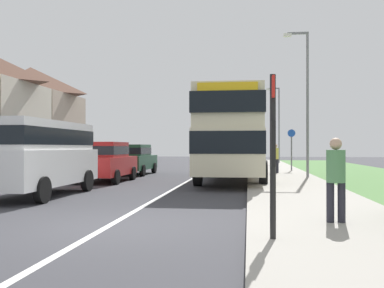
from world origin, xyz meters
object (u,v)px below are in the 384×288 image
at_px(cycle_route_sign, 291,148).
at_px(street_lamp_mid, 305,94).
at_px(double_decker_bus, 233,133).
at_px(bus_stop_sign, 273,145).
at_px(parked_car_red, 105,160).
at_px(pedestrian_walking_away, 275,157).
at_px(street_lamp_far, 278,120).
at_px(parked_car_dark_green, 132,158).
at_px(pedestrian_at_stop, 336,176).
at_px(parked_van_white, 38,152).

xyz_separation_m(cycle_route_sign, street_lamp_mid, (0.10, -5.39, 2.50)).
xyz_separation_m(double_decker_bus, street_lamp_mid, (3.27, 0.85, 1.79)).
bearing_deg(bus_stop_sign, parked_car_red, 119.41).
bearing_deg(double_decker_bus, pedestrian_walking_away, 62.54).
distance_m(parked_car_red, bus_stop_sign, 13.19).
distance_m(pedestrian_walking_away, street_lamp_far, 15.81).
distance_m(double_decker_bus, cycle_route_sign, 7.04).
height_order(double_decker_bus, cycle_route_sign, double_decker_bus).
relative_size(parked_car_dark_green, street_lamp_far, 0.66).
bearing_deg(street_lamp_mid, pedestrian_at_stop, -94.59).
bearing_deg(pedestrian_walking_away, parked_car_red, -143.14).
xyz_separation_m(bus_stop_sign, street_lamp_far, (2.20, 32.63, 2.35)).
bearing_deg(street_lamp_far, parked_van_white, -108.54).
distance_m(pedestrian_at_stop, bus_stop_sign, 2.09).
bearing_deg(street_lamp_far, pedestrian_walking_away, -94.18).
bearing_deg(parked_car_dark_green, pedestrian_walking_away, 4.65).
bearing_deg(pedestrian_walking_away, parked_van_white, -124.96).
bearing_deg(pedestrian_walking_away, street_lamp_far, 85.82).
distance_m(parked_van_white, pedestrian_walking_away, 13.63).
relative_size(parked_car_dark_green, pedestrian_at_stop, 2.64).
relative_size(parked_car_red, street_lamp_far, 0.61).
xyz_separation_m(bus_stop_sign, street_lamp_mid, (2.21, 13.90, 2.39)).
distance_m(parked_van_white, parked_car_red, 5.54).
height_order(parked_van_white, street_lamp_far, street_lamp_far).
relative_size(parked_van_white, street_lamp_far, 0.79).
height_order(bus_stop_sign, street_lamp_mid, street_lamp_mid).
bearing_deg(double_decker_bus, parked_van_white, -128.75).
relative_size(parked_car_red, pedestrian_walking_away, 2.46).
distance_m(pedestrian_at_stop, street_lamp_mid, 12.70).
bearing_deg(pedestrian_at_stop, double_decker_bus, 101.26).
height_order(double_decker_bus, parked_car_red, double_decker_bus).
bearing_deg(parked_car_dark_green, street_lamp_mid, -16.45).
distance_m(bus_stop_sign, street_lamp_far, 32.79).
xyz_separation_m(parked_van_white, parked_car_dark_green, (0.13, 10.54, -0.45)).
xyz_separation_m(double_decker_bus, parked_car_dark_green, (-5.55, 3.46, -1.24)).
xyz_separation_m(parked_van_white, bus_stop_sign, (6.74, -5.96, 0.19)).
bearing_deg(cycle_route_sign, pedestrian_walking_away, -115.87).
xyz_separation_m(pedestrian_at_stop, cycle_route_sign, (0.89, 17.70, 0.45)).
xyz_separation_m(pedestrian_at_stop, pedestrian_walking_away, (-0.16, 15.54, 0.00)).
height_order(street_lamp_mid, street_lamp_far, street_lamp_mid).
bearing_deg(cycle_route_sign, pedestrian_at_stop, -92.88).
bearing_deg(parked_car_dark_green, cycle_route_sign, 17.71).
bearing_deg(street_lamp_mid, parked_car_dark_green, 163.55).
relative_size(cycle_route_sign, street_lamp_far, 0.38).
bearing_deg(street_lamp_far, pedestrian_at_stop, -91.80).
height_order(parked_car_red, street_lamp_far, street_lamp_far).
bearing_deg(parked_car_dark_green, pedestrian_at_stop, -62.29).
xyz_separation_m(parked_car_dark_green, pedestrian_at_stop, (7.83, -14.91, 0.08)).
bearing_deg(bus_stop_sign, parked_car_dark_green, 111.82).
bearing_deg(parked_van_white, parked_car_red, 87.20).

